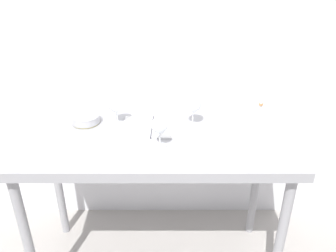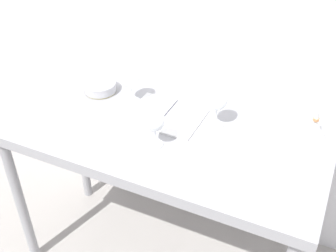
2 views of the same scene
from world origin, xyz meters
name	(u,v)px [view 2 (image 2 of 2)]	position (x,y,z in m)	size (l,w,h in m)	color
steel_counter	(159,148)	(0.00, -0.01, 0.79)	(1.40, 0.65, 0.90)	#939398
wine_glass_near_center	(155,122)	(0.03, -0.10, 1.01)	(0.08, 0.08, 0.16)	white
wine_glass_far_left	(131,79)	(-0.20, 0.13, 1.02)	(0.09, 0.09, 0.17)	white
wine_glass_far_right	(217,101)	(0.21, 0.12, 1.02)	(0.08, 0.08, 0.17)	white
open_notebook	(166,115)	(-0.01, 0.09, 0.90)	(0.32, 0.25, 0.01)	white
tasting_sheet_upper	(247,151)	(0.38, 0.01, 0.90)	(0.15, 0.24, 0.00)	white
tasting_bowl	(100,86)	(-0.38, 0.15, 0.93)	(0.15, 0.15, 0.05)	#DBCC66
decanter_funnel	(314,128)	(0.59, 0.21, 0.94)	(0.11, 0.11, 0.13)	silver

